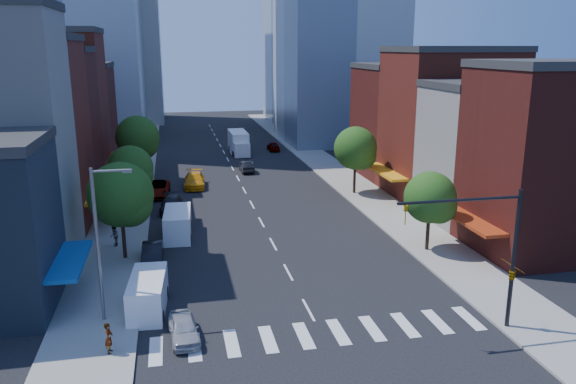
% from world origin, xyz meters
% --- Properties ---
extents(ground, '(220.00, 220.00, 0.00)m').
position_xyz_m(ground, '(0.00, 0.00, 0.00)').
color(ground, black).
rests_on(ground, ground).
extents(sidewalk_left, '(5.00, 120.00, 0.15)m').
position_xyz_m(sidewalk_left, '(-12.50, 40.00, 0.07)').
color(sidewalk_left, gray).
rests_on(sidewalk_left, ground).
extents(sidewalk_right, '(5.00, 120.00, 0.15)m').
position_xyz_m(sidewalk_right, '(12.50, 40.00, 0.07)').
color(sidewalk_right, gray).
rests_on(sidewalk_right, ground).
extents(crosswalk, '(19.00, 3.00, 0.01)m').
position_xyz_m(crosswalk, '(0.00, -3.00, 0.01)').
color(crosswalk, silver).
rests_on(crosswalk, ground).
extents(bldg_left_2, '(12.00, 9.00, 16.00)m').
position_xyz_m(bldg_left_2, '(-21.00, 20.50, 8.00)').
color(bldg_left_2, maroon).
rests_on(bldg_left_2, ground).
extents(bldg_left_3, '(12.00, 8.00, 15.00)m').
position_xyz_m(bldg_left_3, '(-21.00, 29.00, 7.50)').
color(bldg_left_3, '#4D1813').
rests_on(bldg_left_3, ground).
extents(bldg_left_4, '(12.00, 9.00, 17.00)m').
position_xyz_m(bldg_left_4, '(-21.00, 37.50, 8.50)').
color(bldg_left_4, maroon).
rests_on(bldg_left_4, ground).
extents(bldg_left_5, '(12.00, 10.00, 13.00)m').
position_xyz_m(bldg_left_5, '(-21.00, 47.00, 6.50)').
color(bldg_left_5, '#4D1813').
rests_on(bldg_left_5, ground).
extents(bldg_right_0, '(12.00, 9.00, 14.00)m').
position_xyz_m(bldg_right_0, '(21.00, 6.50, 7.00)').
color(bldg_right_0, '#4D1813').
rests_on(bldg_right_0, ground).
extents(bldg_right_1, '(12.00, 8.00, 12.00)m').
position_xyz_m(bldg_right_1, '(21.00, 15.00, 6.00)').
color(bldg_right_1, '#B4B0A6').
rests_on(bldg_right_1, ground).
extents(bldg_right_2, '(12.00, 10.00, 15.00)m').
position_xyz_m(bldg_right_2, '(21.00, 24.00, 7.50)').
color(bldg_right_2, maroon).
rests_on(bldg_right_2, ground).
extents(bldg_right_3, '(12.00, 10.00, 13.00)m').
position_xyz_m(bldg_right_3, '(21.00, 34.00, 6.50)').
color(bldg_right_3, '#4D1813').
rests_on(bldg_right_3, ground).
extents(traffic_signal, '(7.24, 2.24, 8.00)m').
position_xyz_m(traffic_signal, '(9.94, -4.50, 4.16)').
color(traffic_signal, black).
rests_on(traffic_signal, sidewalk_right).
extents(streetlight, '(2.25, 0.25, 9.00)m').
position_xyz_m(streetlight, '(-11.81, 1.00, 5.28)').
color(streetlight, slate).
rests_on(streetlight, sidewalk_left).
extents(tree_left_near, '(4.80, 4.80, 7.30)m').
position_xyz_m(tree_left_near, '(-11.35, 10.92, 4.87)').
color(tree_left_near, black).
rests_on(tree_left_near, sidewalk_left).
extents(tree_left_mid, '(4.20, 4.20, 6.65)m').
position_xyz_m(tree_left_mid, '(-11.35, 21.92, 4.53)').
color(tree_left_mid, black).
rests_on(tree_left_mid, sidewalk_left).
extents(tree_left_far, '(5.00, 5.00, 7.75)m').
position_xyz_m(tree_left_far, '(-11.35, 35.92, 5.20)').
color(tree_left_far, black).
rests_on(tree_left_far, sidewalk_left).
extents(tree_right_near, '(4.00, 4.00, 6.20)m').
position_xyz_m(tree_right_near, '(11.65, 7.92, 4.19)').
color(tree_right_near, black).
rests_on(tree_right_near, sidewalk_right).
extents(tree_right_far, '(4.60, 4.60, 7.20)m').
position_xyz_m(tree_right_far, '(11.65, 25.92, 4.86)').
color(tree_right_far, black).
rests_on(tree_right_far, sidewalk_right).
extents(parked_car_front, '(1.83, 3.87, 1.28)m').
position_xyz_m(parked_car_front, '(-7.50, -2.00, 0.64)').
color(parked_car_front, '#A9A9AE').
rests_on(parked_car_front, ground).
extents(parked_car_second, '(1.54, 4.23, 1.38)m').
position_xyz_m(parked_car_second, '(-9.45, 10.02, 0.69)').
color(parked_car_second, black).
rests_on(parked_car_second, ground).
extents(parked_car_third, '(3.00, 5.82, 1.57)m').
position_xyz_m(parked_car_third, '(-9.50, 29.52, 0.78)').
color(parked_car_third, '#999999').
rests_on(parked_car_third, ground).
extents(parked_car_rear, '(2.38, 5.05, 1.42)m').
position_xyz_m(parked_car_rear, '(-7.99, 23.18, 0.71)').
color(parked_car_rear, black).
rests_on(parked_car_rear, ground).
extents(cargo_van_near, '(2.38, 5.20, 2.16)m').
position_xyz_m(cargo_van_near, '(-9.51, 1.81, 1.07)').
color(cargo_van_near, white).
rests_on(cargo_van_near, ground).
extents(cargo_van_far, '(2.43, 5.47, 2.29)m').
position_xyz_m(cargo_van_far, '(-7.51, 15.37, 1.13)').
color(cargo_van_far, white).
rests_on(cargo_van_far, ground).
extents(taxi, '(2.55, 5.64, 1.60)m').
position_xyz_m(taxi, '(-5.35, 32.67, 0.80)').
color(taxi, '#F59D0C').
rests_on(taxi, ground).
extents(traffic_car_oncoming, '(1.60, 4.29, 1.40)m').
position_xyz_m(traffic_car_oncoming, '(1.50, 39.48, 0.70)').
color(traffic_car_oncoming, black).
rests_on(traffic_car_oncoming, ground).
extents(traffic_car_far, '(1.58, 3.91, 1.33)m').
position_xyz_m(traffic_car_far, '(7.59, 53.53, 0.66)').
color(traffic_car_far, '#999999').
rests_on(traffic_car_far, ground).
extents(box_truck, '(2.61, 8.12, 3.26)m').
position_xyz_m(box_truck, '(2.12, 52.41, 1.54)').
color(box_truck, white).
rests_on(box_truck, ground).
extents(pedestrian_near, '(0.46, 0.65, 1.67)m').
position_xyz_m(pedestrian_near, '(-11.31, -2.91, 0.98)').
color(pedestrian_near, '#999999').
rests_on(pedestrian_near, sidewalk_left).
extents(pedestrian_far, '(0.67, 0.84, 1.63)m').
position_xyz_m(pedestrian_far, '(-12.49, 13.79, 0.96)').
color(pedestrian_far, '#999999').
rests_on(pedestrian_far, sidewalk_left).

